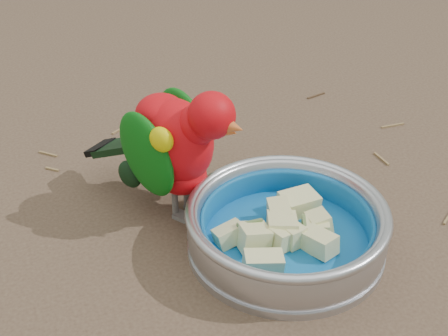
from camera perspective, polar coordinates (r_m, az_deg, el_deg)
name	(u,v)px	position (r m, az deg, el deg)	size (l,w,h in m)	color
ground	(227,312)	(0.69, 0.28, -13.05)	(60.00, 60.00, 0.00)	brown
food_bowl	(286,243)	(0.77, 5.65, -6.85)	(0.24, 0.24, 0.02)	#B2B2BA
bowl_wall	(287,224)	(0.75, 5.77, -5.10)	(0.24, 0.24, 0.04)	#B2B2BA
fruit_wedges	(287,228)	(0.76, 5.75, -5.52)	(0.14, 0.14, 0.03)	beige
lory_parrot	(176,152)	(0.79, -4.40, 1.44)	(0.11, 0.22, 0.18)	red
ground_debris	(234,254)	(0.76, 0.89, -7.91)	(0.90, 0.80, 0.01)	olive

